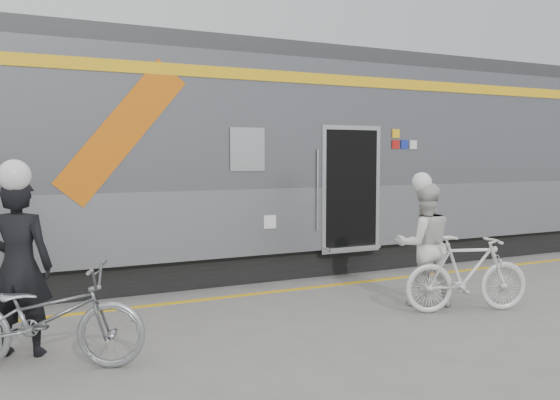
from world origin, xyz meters
TOP-DOWN VIEW (x-y plane):
  - ground at (0.00, 0.00)m, footprint 90.00×90.00m
  - train at (-0.41, 4.19)m, footprint 24.00×3.17m
  - safety_strip at (0.00, 2.15)m, footprint 24.00×0.12m
  - man at (-3.72, 0.69)m, footprint 0.83×0.70m
  - bicycle_left at (-3.52, 0.14)m, footprint 2.13×1.44m
  - woman at (1.58, 0.47)m, footprint 1.01×0.89m
  - bicycle_right at (1.88, -0.08)m, footprint 1.84×1.01m
  - helmet_man at (-3.72, 0.69)m, footprint 0.33×0.33m
  - helmet_woman at (1.58, 0.47)m, footprint 0.28×0.28m

SIDE VIEW (x-z plane):
  - ground at x=0.00m, z-range 0.00..0.00m
  - safety_strip at x=0.00m, z-range 0.00..0.01m
  - bicycle_left at x=-3.52m, z-range 0.00..1.06m
  - bicycle_right at x=1.88m, z-range 0.00..1.06m
  - woman at x=1.58m, z-range 0.00..1.75m
  - man at x=-3.72m, z-range 0.00..1.93m
  - helmet_woman at x=1.58m, z-range 1.75..2.04m
  - train at x=-0.41m, z-range 0.00..4.10m
  - helmet_man at x=-3.72m, z-range 1.93..2.26m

